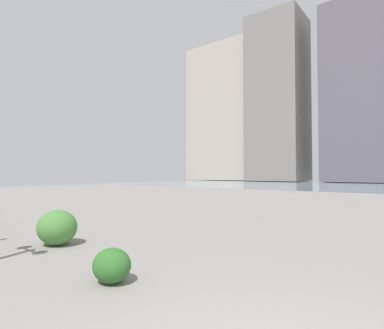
% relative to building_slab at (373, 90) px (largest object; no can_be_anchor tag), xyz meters
% --- Properties ---
extents(building_slab, '(17.09, 10.27, 36.57)m').
position_rel_building_slab_xyz_m(building_slab, '(0.00, 0.00, 0.00)').
color(building_slab, '#5B5660').
rests_on(building_slab, ground).
extents(building_annex, '(11.51, 10.80, 36.36)m').
position_rel_building_slab_xyz_m(building_annex, '(18.35, 0.51, 0.93)').
color(building_annex, gray).
rests_on(building_annex, ground).
extents(building_highrise, '(16.96, 10.22, 33.76)m').
position_rel_building_slab_xyz_m(building_highrise, '(33.26, -0.95, -0.37)').
color(building_highrise, '#B2A899').
rests_on(building_highrise, ground).
extents(shrub_round, '(0.60, 0.54, 0.51)m').
position_rel_building_slab_xyz_m(shrub_round, '(-3.96, 62.71, -16.99)').
color(shrub_round, '#2D6628').
rests_on(shrub_round, ground).
extents(shrub_tall, '(0.93, 0.84, 0.79)m').
position_rel_building_slab_xyz_m(shrub_tall, '(-1.04, 61.98, -16.85)').
color(shrub_tall, '#477F38').
rests_on(shrub_tall, ground).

